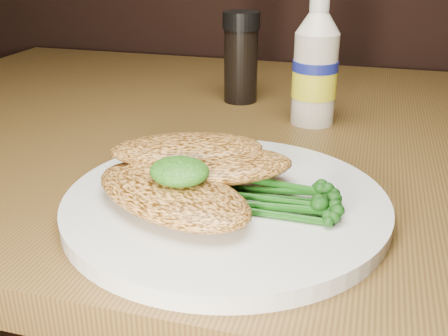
# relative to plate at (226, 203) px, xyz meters

# --- Properties ---
(plate) EXTENTS (0.30, 0.30, 0.02)m
(plate) POSITION_rel_plate_xyz_m (0.00, 0.00, 0.00)
(plate) COLOR silver
(plate) RESTS_ON dining_table
(chicken_front) EXTENTS (0.19, 0.16, 0.03)m
(chicken_front) POSITION_rel_plate_xyz_m (-0.04, -0.03, 0.02)
(chicken_front) COLOR #D48F43
(chicken_front) RESTS_ON plate
(chicken_mid) EXTENTS (0.18, 0.13, 0.02)m
(chicken_mid) POSITION_rel_plate_xyz_m (-0.02, 0.02, 0.03)
(chicken_mid) COLOR #D48F43
(chicken_mid) RESTS_ON plate
(chicken_back) EXTENTS (0.16, 0.12, 0.02)m
(chicken_back) POSITION_rel_plate_xyz_m (-0.05, 0.03, 0.04)
(chicken_back) COLOR #D48F43
(chicken_back) RESTS_ON plate
(pesto_front) EXTENTS (0.07, 0.06, 0.02)m
(pesto_front) POSITION_rel_plate_xyz_m (-0.03, -0.03, 0.04)
(pesto_front) COLOR #0B3307
(pesto_front) RESTS_ON chicken_front
(broccolini_bundle) EXTENTS (0.17, 0.14, 0.02)m
(broccolini_bundle) POSITION_rel_plate_xyz_m (0.04, -0.00, 0.02)
(broccolini_bundle) COLOR #144910
(broccolini_bundle) RESTS_ON plate
(mayo_bottle) EXTENTS (0.08, 0.08, 0.17)m
(mayo_bottle) POSITION_rel_plate_xyz_m (0.04, 0.28, 0.08)
(mayo_bottle) COLOR beige
(mayo_bottle) RESTS_ON dining_table
(pepper_grinder) EXTENTS (0.07, 0.07, 0.13)m
(pepper_grinder) POSITION_rel_plate_xyz_m (-0.08, 0.35, 0.06)
(pepper_grinder) COLOR black
(pepper_grinder) RESTS_ON dining_table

